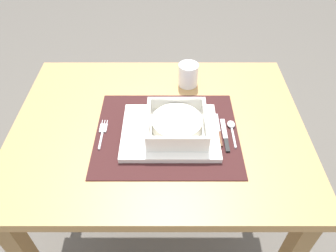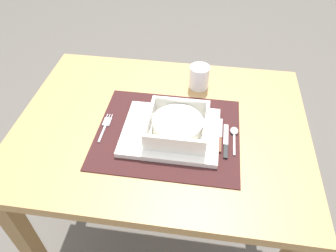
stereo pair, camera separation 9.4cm
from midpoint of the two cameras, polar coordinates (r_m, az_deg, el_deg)
The scene contains 10 objects.
ground_plane at distance 1.58m, azimuth 1.01°, elevation -18.82°, with size 6.00×6.00×0.00m, color #59544C.
dining_table at distance 1.08m, azimuth 1.41°, elevation -3.92°, with size 0.91×0.69×0.72m.
placemat at distance 0.96m, azimuth 2.80°, elevation -1.35°, with size 0.43×0.36×0.00m, color #381919.
serving_plate at distance 0.95m, azimuth 3.34°, elevation -1.18°, with size 0.29×0.23×0.02m, color white.
porridge_bowl at distance 0.93m, azimuth 4.63°, elevation -0.03°, with size 0.18×0.18×0.05m.
fork at distance 0.99m, azimuth -8.42°, elevation 0.05°, with size 0.02×0.13×0.00m.
spoon at distance 0.98m, azimuth 14.47°, elevation -1.47°, with size 0.02×0.11×0.01m.
butter_knife at distance 0.95m, azimuth 13.11°, elevation -3.12°, with size 0.01×0.14×0.01m.
bread_knife at distance 0.97m, azimuth 12.00°, elevation -2.11°, with size 0.01×0.14×0.01m.
drinking_glass at distance 1.13m, azimuth 8.01°, elevation 8.40°, with size 0.07×0.07×0.08m.
Camera 2 is at (0.12, -0.71, 1.41)m, focal length 34.08 mm.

